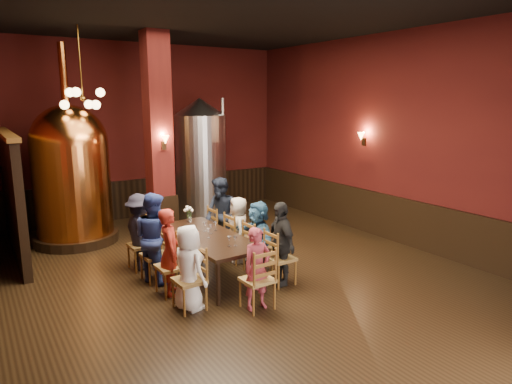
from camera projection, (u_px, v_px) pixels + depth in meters
room at (234, 149)px, 7.77m from camera, size 10.00×10.02×4.50m
wainscot_right at (389, 217)px, 10.20m from camera, size 0.08×9.90×1.00m
wainscot_back at (143, 197)px, 12.23m from camera, size 7.90×0.08×1.00m
column at (159, 138)px, 9.93m from camera, size 0.58×0.58×4.50m
partition at (12, 197)px, 8.95m from camera, size 0.22×3.50×2.40m
pendant_cluster at (83, 99)px, 9.05m from camera, size 0.90×0.90×1.70m
sconce_wall at (364, 138)px, 10.49m from camera, size 0.20×0.20×0.36m
sconce_column at (164, 142)px, 9.69m from camera, size 0.20×0.20×0.36m
dining_table at (207, 239)px, 8.00m from camera, size 1.08×2.43×0.75m
chair_0 at (189, 280)px, 6.77m from camera, size 0.47×0.47×0.92m
person_0 at (189, 268)px, 6.73m from camera, size 0.54×0.71×1.30m
chair_1 at (171, 266)px, 7.31m from camera, size 0.47×0.47×0.92m
person_1 at (170, 252)px, 7.26m from camera, size 0.49×0.60×1.42m
chair_2 at (155, 255)px, 7.84m from camera, size 0.47×0.47×0.92m
person_2 at (154, 237)px, 7.78m from camera, size 0.63×0.84×1.56m
chair_3 at (141, 245)px, 8.38m from camera, size 0.47×0.47×0.92m
person_3 at (140, 232)px, 8.33m from camera, size 0.62×0.97×1.42m
chair_4 at (280, 258)px, 7.70m from camera, size 0.47×0.47×0.92m
person_4 at (281, 243)px, 7.65m from camera, size 0.47×0.88×1.43m
chair_5 at (258, 247)px, 8.24m from camera, size 0.47×0.47×0.92m
person_5 at (258, 237)px, 8.20m from camera, size 0.49×1.25×1.32m
chair_6 at (239, 238)px, 8.78m from camera, size 0.47×0.47×0.92m
person_6 at (239, 229)px, 8.74m from camera, size 0.59×0.72×1.27m
chair_7 at (221, 230)px, 9.32m from camera, size 0.47×0.47×0.92m
person_7 at (221, 215)px, 9.26m from camera, size 0.50×0.80×1.55m
chair_8 at (257, 279)px, 6.79m from camera, size 0.47×0.47×0.92m
person_8 at (257, 269)px, 6.75m from camera, size 0.46×0.31×1.26m
copper_kettle at (71, 173)px, 9.77m from camera, size 1.95×1.95×4.22m
steel_vessel at (201, 159)px, 11.74m from camera, size 1.53×1.53×3.12m
rose_vase at (189, 211)px, 8.83m from camera, size 0.19×0.19×0.32m
wine_glass_0 at (229, 241)px, 7.37m from camera, size 0.07×0.07×0.17m
wine_glass_1 at (211, 229)px, 8.06m from camera, size 0.07×0.07×0.17m
wine_glass_2 at (197, 236)px, 7.66m from camera, size 0.07×0.07×0.17m
wine_glass_3 at (191, 222)px, 8.50m from camera, size 0.07×0.07×0.17m
wine_glass_4 at (205, 227)px, 8.20m from camera, size 0.07×0.07×0.17m
wine_glass_5 at (249, 239)px, 7.47m from camera, size 0.07×0.07×0.17m
wine_glass_6 at (209, 233)px, 7.81m from camera, size 0.07×0.07×0.17m
wine_glass_7 at (235, 241)px, 7.39m from camera, size 0.07×0.07×0.17m
wine_glass_8 at (215, 226)px, 8.25m from camera, size 0.07×0.07×0.17m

